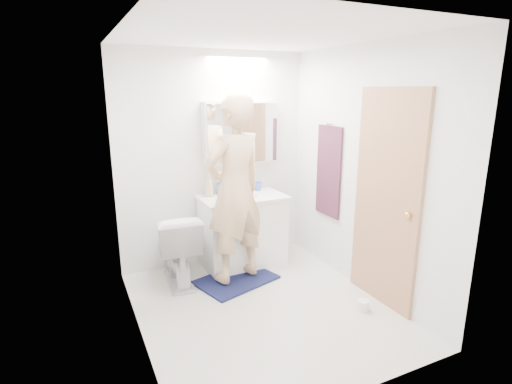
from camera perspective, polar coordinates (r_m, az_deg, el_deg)
floor at (r=3.90m, az=0.96°, el=-16.06°), size 2.50×2.50×0.00m
ceiling at (r=3.39m, az=1.14°, el=21.59°), size 2.50×2.50×0.00m
wall_back at (r=4.58m, az=-5.98°, el=4.56°), size 2.50×0.00×2.50m
wall_front at (r=2.44m, az=14.32°, el=-4.63°), size 2.50×0.00×2.50m
wall_left at (r=3.13m, az=-17.29°, el=-0.62°), size 0.00×2.50×2.50m
wall_right at (r=4.05m, az=15.12°, el=2.85°), size 0.00×2.50×2.50m
vanity_cabinet at (r=4.61m, az=-1.93°, el=-5.73°), size 0.90×0.55×0.78m
countertop at (r=4.49m, az=-1.97°, el=-0.81°), size 0.95×0.58×0.04m
sink_basin at (r=4.50m, az=-2.13°, el=-0.29°), size 0.36×0.36×0.03m
faucet at (r=4.66m, az=-3.07°, el=1.02°), size 0.02×0.02×0.16m
medicine_cabinet at (r=4.58m, az=-2.19°, el=8.42°), size 0.88×0.14×0.70m
mirror_panel at (r=4.51m, az=-1.80°, el=8.33°), size 0.84×0.01×0.66m
toilet at (r=4.27m, az=-11.20°, el=-7.74°), size 0.50×0.79×0.77m
bath_rug at (r=4.36m, az=-2.87°, el=-12.37°), size 0.92×0.76×0.02m
person at (r=4.02m, az=-3.04°, el=0.26°), size 0.79×0.63×1.90m
door at (r=3.83m, az=18.07°, el=-1.09°), size 0.04×0.80×2.00m
door_knob at (r=3.62m, az=20.79°, el=-3.06°), size 0.06×0.06×0.06m
towel at (r=4.48m, az=10.28°, el=2.89°), size 0.02×0.42×1.00m
towel_hook at (r=4.40m, az=10.44°, el=9.52°), size 0.07×0.02×0.02m
soap_bottle_a at (r=4.47m, az=-6.71°, el=0.95°), size 0.12×0.12×0.25m
soap_bottle_b at (r=4.55m, az=-5.09°, el=0.82°), size 0.10×0.10×0.18m
toothbrush_cup at (r=4.72m, az=0.25°, el=0.82°), size 0.12×0.12×0.10m
toilet_paper_roll at (r=3.95m, az=14.95°, el=-15.35°), size 0.11×0.11×0.10m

